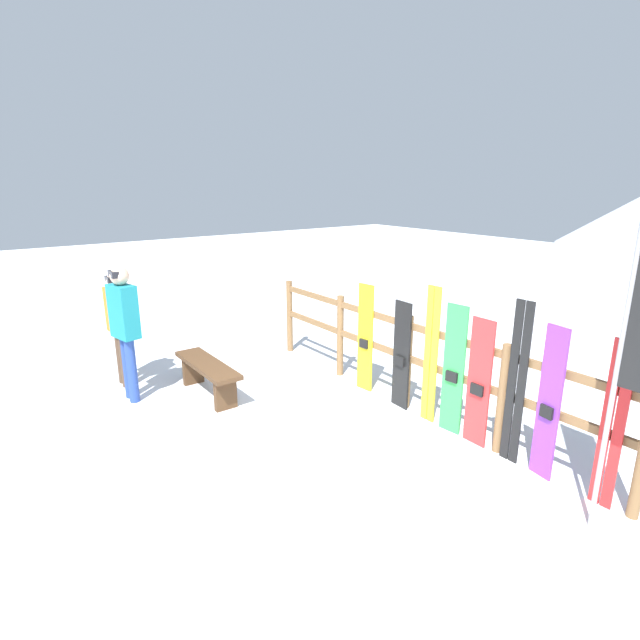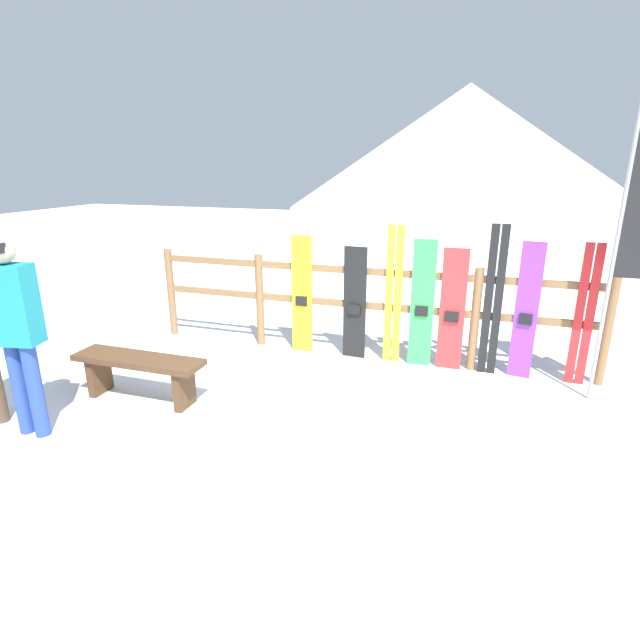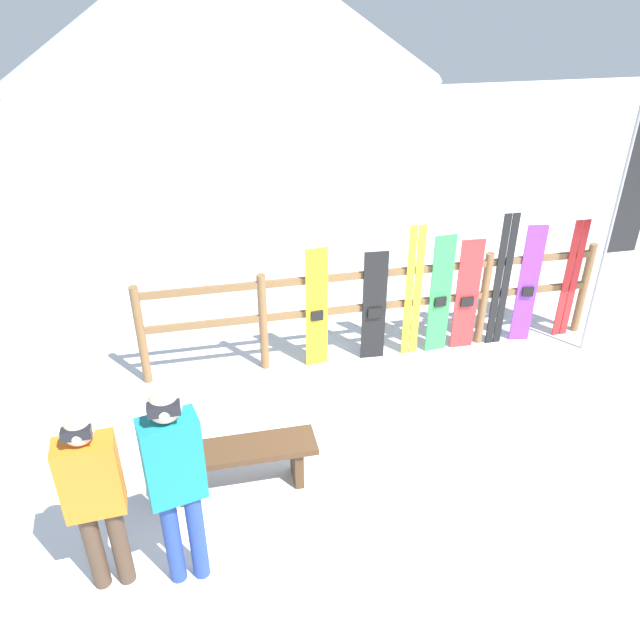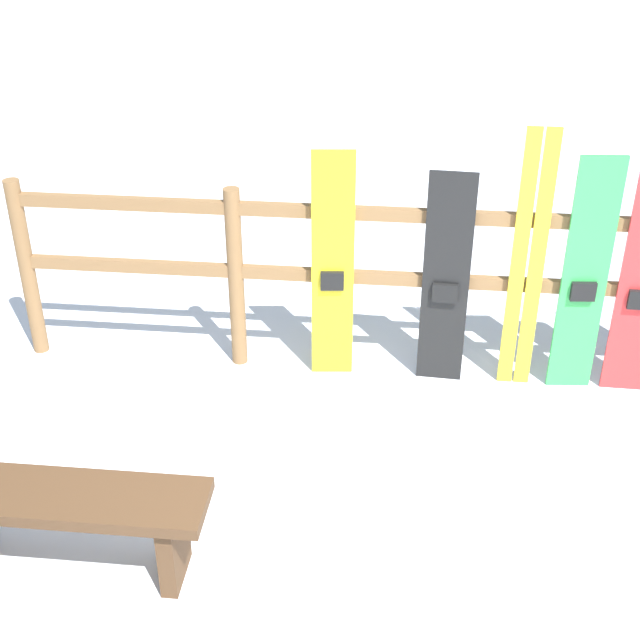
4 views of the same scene
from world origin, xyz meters
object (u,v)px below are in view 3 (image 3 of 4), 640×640
at_px(bench, 240,458).
at_px(person_teal, 175,475).
at_px(person_orange, 94,493).
at_px(snowboard_green, 440,296).
at_px(ski_pair_black, 502,281).
at_px(ski_pair_red, 571,280).
at_px(snowboard_red, 467,296).
at_px(rental_flag, 626,205).
at_px(snowboard_black_stripe, 374,307).
at_px(snowboard_yellow, 317,309).
at_px(snowboard_purple, 528,285).
at_px(ski_pair_yellow, 413,292).

relative_size(bench, person_teal, 0.77).
bearing_deg(person_orange, bench, 36.65).
bearing_deg(snowboard_green, ski_pair_black, 0.25).
relative_size(person_orange, snowboard_green, 1.06).
relative_size(person_teal, snowboard_green, 1.18).
bearing_deg(ski_pair_red, snowboard_red, -179.85).
distance_m(ski_pair_black, rental_flag, 1.56).
relative_size(person_orange, snowboard_black_stripe, 1.16).
distance_m(snowboard_yellow, snowboard_purple, 2.62).
height_order(snowboard_yellow, snowboard_purple, snowboard_purple).
xyz_separation_m(snowboard_black_stripe, snowboard_red, (1.15, 0.00, 0.02)).
bearing_deg(person_orange, ski_pair_yellow, 38.46).
bearing_deg(snowboard_purple, ski_pair_red, 0.34).
distance_m(snowboard_yellow, snowboard_red, 1.84).
distance_m(bench, ski_pair_yellow, 2.93).
xyz_separation_m(snowboard_black_stripe, ski_pair_red, (2.51, 0.00, 0.09)).
distance_m(person_orange, snowboard_black_stripe, 3.87).
bearing_deg(snowboard_green, rental_flag, -10.61).
relative_size(bench, person_orange, 0.85).
distance_m(snowboard_yellow, snowboard_green, 1.49).
height_order(person_teal, snowboard_green, person_teal).
bearing_deg(snowboard_black_stripe, snowboard_purple, 0.00).
xyz_separation_m(person_teal, ski_pair_black, (3.85, 2.70, -0.20)).
xyz_separation_m(person_orange, snowboard_green, (3.65, 2.62, -0.19)).
bearing_deg(snowboard_green, person_orange, -144.28).
bearing_deg(snowboard_yellow, bench, -120.74).
distance_m(person_teal, rental_flag, 5.57).
height_order(bench, ski_pair_black, ski_pair_black).
relative_size(bench, ski_pair_black, 0.80).
bearing_deg(snowboard_purple, ski_pair_yellow, 179.87).
height_order(bench, snowboard_yellow, snowboard_yellow).
xyz_separation_m(snowboard_yellow, snowboard_black_stripe, (0.68, -0.00, -0.05)).
distance_m(person_orange, snowboard_green, 4.50).
bearing_deg(person_teal, snowboard_yellow, 59.59).
distance_m(snowboard_yellow, ski_pair_red, 3.19).
xyz_separation_m(bench, ski_pair_red, (4.28, 1.83, 0.43)).
bearing_deg(snowboard_green, snowboard_purple, 0.00).
bearing_deg(bench, person_teal, -119.72).
xyz_separation_m(ski_pair_black, ski_pair_red, (0.93, 0.00, -0.08)).
height_order(snowboard_green, snowboard_purple, snowboard_purple).
bearing_deg(snowboard_purple, person_teal, -147.33).
xyz_separation_m(snowboard_yellow, snowboard_green, (1.49, 0.00, 0.01)).
bearing_deg(person_teal, ski_pair_red, 29.47).
bearing_deg(person_orange, ski_pair_red, 26.15).
relative_size(person_teal, snowboard_black_stripe, 1.28).
height_order(person_orange, snowboard_red, person_orange).
bearing_deg(snowboard_purple, bench, -153.74).
xyz_separation_m(bench, rental_flag, (4.50, 1.47, 1.50)).
relative_size(snowboard_black_stripe, ski_pair_red, 0.89).
bearing_deg(snowboard_red, ski_pair_red, 0.15).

